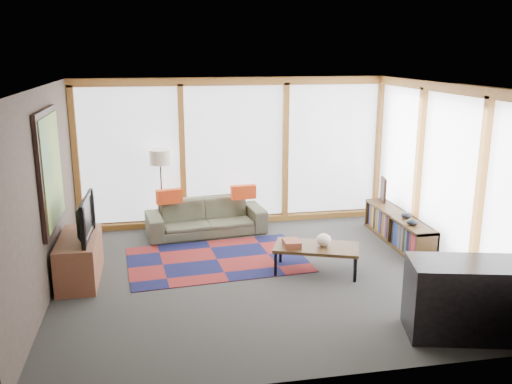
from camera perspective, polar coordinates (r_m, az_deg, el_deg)
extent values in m
plane|color=#2D2C2A|center=(7.62, 0.56, -8.78)|extent=(5.50, 5.50, 0.00)
cube|color=#3E322D|center=(7.21, -21.38, -0.26)|extent=(0.04, 5.00, 2.60)
cube|color=#3E322D|center=(4.89, 6.31, -6.16)|extent=(5.50, 0.04, 2.60)
cube|color=silver|center=(7.01, 0.61, 11.12)|extent=(5.50, 5.00, 0.04)
cube|color=white|center=(9.59, -2.28, 4.22)|extent=(5.30, 0.02, 2.35)
cube|color=white|center=(8.17, 19.66, 1.55)|extent=(0.02, 4.80, 2.35)
cube|color=black|center=(7.44, -20.89, 2.19)|extent=(0.05, 1.35, 1.55)
cube|color=gold|center=(7.43, -20.66, 2.21)|extent=(0.02, 1.20, 1.40)
cube|color=maroon|center=(8.18, -4.13, -7.10)|extent=(2.73, 1.88, 0.01)
imported|color=#3D3F2D|center=(9.25, -5.29, -2.66)|extent=(2.07, 1.02, 0.58)
cube|color=red|center=(9.07, -9.12, -0.46)|extent=(0.45, 0.22, 0.24)
cube|color=red|center=(9.24, -1.33, 0.00)|extent=(0.44, 0.16, 0.24)
cube|color=brown|center=(7.57, 3.78, -5.43)|extent=(0.23, 0.28, 0.09)
ellipsoid|color=silver|center=(7.63, 7.14, -5.02)|extent=(0.24, 0.24, 0.18)
ellipsoid|color=black|center=(8.48, 16.14, -3.05)|extent=(0.19, 0.19, 0.09)
ellipsoid|color=black|center=(8.81, 15.55, -2.37)|extent=(0.19, 0.19, 0.09)
cube|color=black|center=(9.65, 13.25, 0.26)|extent=(0.10, 0.32, 0.42)
cube|color=brown|center=(7.76, -18.07, -6.69)|extent=(0.51, 1.21, 0.61)
imported|color=black|center=(7.53, -18.05, -2.61)|extent=(0.16, 0.98, 0.56)
cube|color=black|center=(6.42, 21.62, -10.42)|extent=(1.44, 0.91, 0.84)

